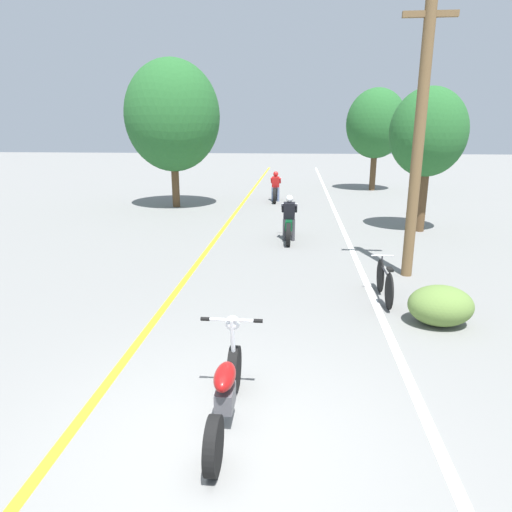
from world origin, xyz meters
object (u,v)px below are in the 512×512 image
(motorcycle_rider_lead, at_px, (289,223))
(utility_pole, at_px, (419,136))
(roadside_tree_left, at_px, (172,116))
(roadside_tree_right_far, at_px, (376,124))
(motorcycle_foreground, at_px, (226,390))
(motorcycle_rider_far, at_px, (276,190))
(roadside_tree_right_near, at_px, (428,133))
(bicycle_parked, at_px, (385,282))

(motorcycle_rider_lead, bearing_deg, utility_pole, -48.87)
(roadside_tree_left, bearing_deg, utility_pole, -48.99)
(roadside_tree_right_far, relative_size, motorcycle_foreground, 2.57)
(motorcycle_foreground, relative_size, motorcycle_rider_lead, 1.01)
(roadside_tree_right_far, relative_size, motorcycle_rider_lead, 2.60)
(roadside_tree_left, bearing_deg, motorcycle_rider_far, 25.08)
(motorcycle_foreground, distance_m, motorcycle_rider_lead, 9.05)
(roadside_tree_right_far, height_order, motorcycle_rider_lead, roadside_tree_right_far)
(motorcycle_rider_lead, bearing_deg, roadside_tree_right_near, 21.71)
(utility_pole, bearing_deg, bicycle_parked, -116.08)
(motorcycle_rider_far, relative_size, bicycle_parked, 1.29)
(roadside_tree_left, relative_size, bicycle_parked, 3.69)
(roadside_tree_right_near, relative_size, motorcycle_foreground, 2.18)
(roadside_tree_right_near, relative_size, motorcycle_rider_lead, 2.20)
(motorcycle_rider_far, bearing_deg, roadside_tree_right_far, 41.02)
(motorcycle_rider_lead, bearing_deg, roadside_tree_right_far, 70.43)
(roadside_tree_right_near, bearing_deg, roadside_tree_left, 156.37)
(roadside_tree_right_far, xyz_separation_m, roadside_tree_left, (-9.35, -6.44, 0.25))
(roadside_tree_right_near, bearing_deg, roadside_tree_right_far, 89.72)
(roadside_tree_left, xyz_separation_m, motorcycle_foreground, (4.48, -14.81, -3.37))
(roadside_tree_right_near, height_order, motorcycle_rider_far, roadside_tree_right_near)
(roadside_tree_left, distance_m, motorcycle_rider_lead, 8.31)
(bicycle_parked, bearing_deg, motorcycle_rider_lead, 112.23)
(utility_pole, height_order, motorcycle_rider_lead, utility_pole)
(roadside_tree_right_near, bearing_deg, bicycle_parked, -109.32)
(roadside_tree_right_near, bearing_deg, motorcycle_rider_lead, -158.29)
(utility_pole, xyz_separation_m, motorcycle_rider_lead, (-2.80, 3.20, -2.62))
(roadside_tree_right_near, bearing_deg, utility_pole, -106.89)
(motorcycle_foreground, bearing_deg, motorcycle_rider_far, 90.86)
(roadside_tree_right_near, distance_m, roadside_tree_left, 10.17)
(roadside_tree_left, height_order, motorcycle_rider_lead, roadside_tree_left)
(motorcycle_rider_lead, height_order, bicycle_parked, motorcycle_rider_lead)
(roadside_tree_right_far, height_order, bicycle_parked, roadside_tree_right_far)
(utility_pole, height_order, motorcycle_rider_far, utility_pole)
(motorcycle_rider_far, bearing_deg, utility_pole, -71.89)
(roadside_tree_right_far, bearing_deg, utility_pole, -95.72)
(utility_pole, distance_m, roadside_tree_right_near, 5.13)
(bicycle_parked, bearing_deg, motorcycle_rider_far, 102.39)
(motorcycle_foreground, height_order, motorcycle_rider_far, motorcycle_rider_far)
(roadside_tree_right_near, xyz_separation_m, roadside_tree_right_far, (0.05, 10.50, 0.39))
(utility_pole, bearing_deg, motorcycle_rider_lead, 131.13)
(roadside_tree_right_near, xyz_separation_m, bicycle_parked, (-2.30, -6.57, -2.78))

